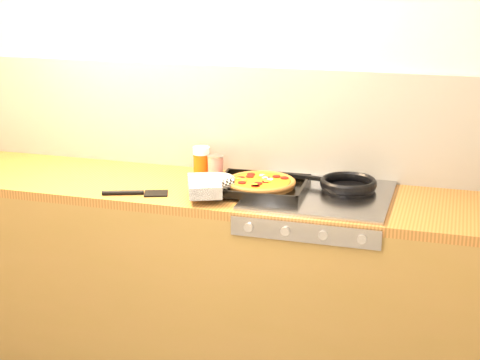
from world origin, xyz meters
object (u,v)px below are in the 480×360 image
(frying_pan, at_px, (347,185))
(juice_glass, at_px, (201,160))
(tomato_can, at_px, (216,166))
(pizza_on_tray, at_px, (246,184))

(frying_pan, xyz_separation_m, juice_glass, (-0.70, 0.09, 0.03))
(frying_pan, xyz_separation_m, tomato_can, (-0.62, 0.06, 0.01))
(tomato_can, bearing_deg, pizza_on_tray, -43.60)
(pizza_on_tray, distance_m, juice_glass, 0.36)
(pizza_on_tray, height_order, juice_glass, juice_glass)
(pizza_on_tray, height_order, frying_pan, pizza_on_tray)
(tomato_can, relative_size, juice_glass, 0.79)
(tomato_can, bearing_deg, juice_glass, 160.75)
(frying_pan, height_order, juice_glass, juice_glass)
(pizza_on_tray, distance_m, tomato_can, 0.28)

